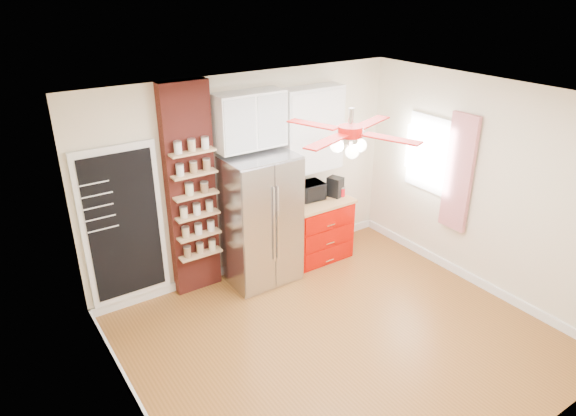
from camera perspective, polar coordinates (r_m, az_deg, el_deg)
floor at (r=6.03m, az=5.76°, el=-14.33°), size 4.50×4.50×0.00m
ceiling at (r=4.84m, az=7.11°, el=11.54°), size 4.50×4.50×0.00m
wall_back at (r=6.80m, az=-4.48°, el=3.54°), size 4.50×0.02×2.70m
wall_front at (r=4.22m, az=24.46°, el=-12.92°), size 4.50×0.02×2.70m
wall_left at (r=4.38m, az=-17.27°, el=-10.26°), size 0.02×4.00×2.70m
wall_right at (r=6.86m, az=20.95°, el=2.13°), size 0.02×4.00×2.70m
chalkboard at (r=6.28m, az=-17.80°, el=-1.93°), size 0.95×0.05×1.95m
brick_pillar at (r=6.39m, az=-10.74°, el=1.77°), size 0.60×0.16×2.70m
fridge at (r=6.67m, az=-3.14°, el=-1.29°), size 0.90×0.70×1.75m
upper_glass_cabinet at (r=6.39m, az=-4.32°, el=9.71°), size 0.90×0.35×0.70m
red_cabinet at (r=7.38m, az=3.19°, el=-2.30°), size 0.94×0.64×0.90m
upper_shelf_unit at (r=7.00m, az=2.62°, el=8.70°), size 0.90×0.30×1.15m
window at (r=7.29m, az=15.45°, el=5.82°), size 0.04×0.75×1.05m
curtain at (r=6.96m, az=18.45°, el=3.70°), size 0.06×0.40×1.55m
ceiling_fan at (r=4.91m, az=6.95°, el=8.40°), size 1.40×1.40×0.44m
toaster_oven at (r=7.16m, az=2.18°, el=1.86°), size 0.46×0.33×0.25m
coffee_maker at (r=7.29m, az=5.26°, el=2.35°), size 0.22×0.24×0.28m
canister_left at (r=7.33m, az=5.99°, el=1.78°), size 0.11×0.11×0.13m
canister_right at (r=7.42m, az=5.34°, el=2.15°), size 0.10×0.10×0.14m
pantry_jar_oats at (r=6.23m, az=-10.92°, el=2.05°), size 0.13×0.13×0.14m
pantry_jar_beans at (r=6.27m, az=-9.27°, el=2.25°), size 0.12×0.12×0.12m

